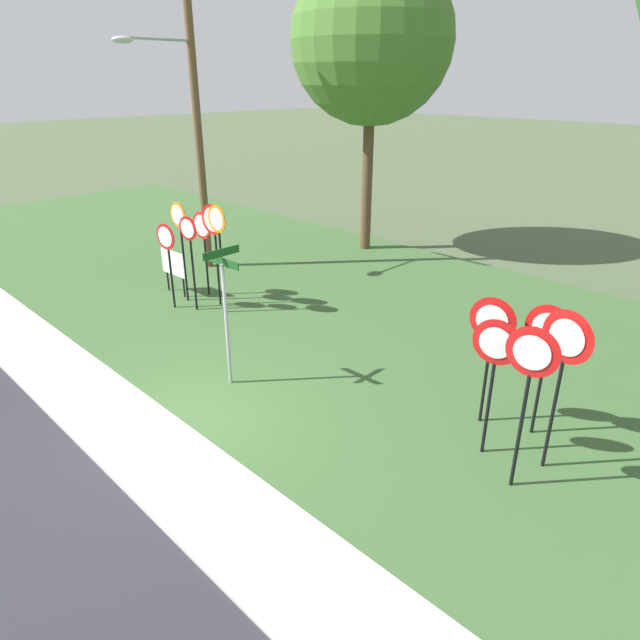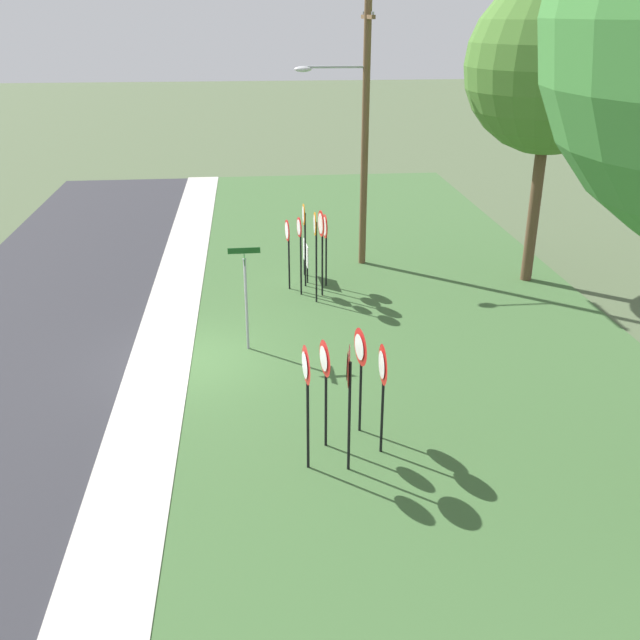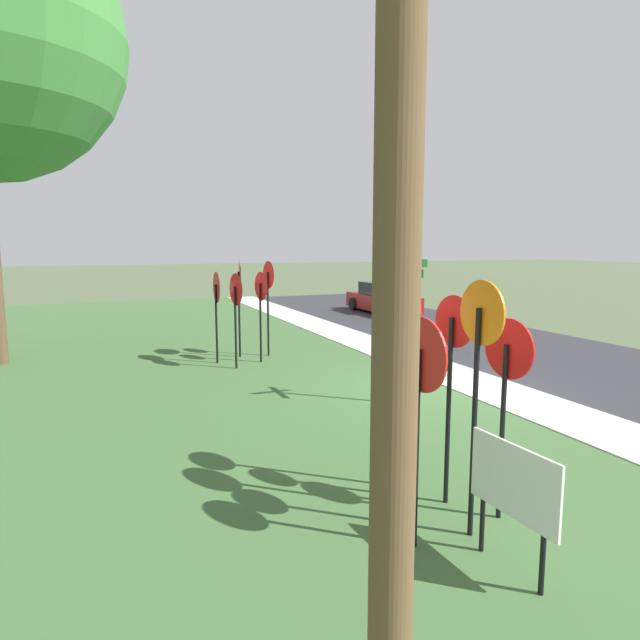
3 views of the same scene
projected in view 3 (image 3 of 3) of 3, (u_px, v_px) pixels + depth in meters
ground_plane at (451, 391)px, 11.77m from camera, size 160.00×160.00×0.00m
road_asphalt at (614, 371)px, 13.55m from camera, size 44.00×6.40×0.01m
sidewalk_strip at (481, 386)px, 12.06m from camera, size 44.00×1.60×0.06m
grass_median at (162, 424)px, 9.54m from camera, size 44.00×12.00×0.04m
stop_sign_near_left at (397, 339)px, 6.24m from camera, size 0.79×0.13×2.73m
stop_sign_near_right at (479, 354)px, 5.61m from camera, size 0.67×0.09×2.72m
stop_sign_far_left at (392, 328)px, 6.80m from camera, size 0.69×0.09×2.82m
stop_sign_far_center at (507, 376)px, 6.02m from camera, size 0.67×0.12×2.28m
stop_sign_far_right at (421, 382)px, 5.43m from camera, size 0.75×0.11×2.37m
stop_sign_center_tall at (452, 357)px, 6.37m from camera, size 0.61×0.12×2.50m
yield_sign_near_left at (236, 298)px, 13.51m from camera, size 0.79×0.17×2.37m
yield_sign_near_right at (240, 284)px, 14.89m from camera, size 0.81×0.19×2.68m
yield_sign_far_left at (261, 295)px, 14.25m from camera, size 0.74×0.16×2.37m
yield_sign_far_right at (269, 285)px, 15.05m from camera, size 0.75×0.13×2.63m
yield_sign_center at (217, 295)px, 14.15m from camera, size 0.81×0.10×2.39m
street_name_post at (408, 319)px, 10.46m from camera, size 0.96×0.82×2.79m
notice_board at (513, 488)px, 5.10m from camera, size 1.10×0.09×1.25m
parked_sedan_distant at (383, 299)px, 25.12m from camera, size 4.36×1.93×1.39m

